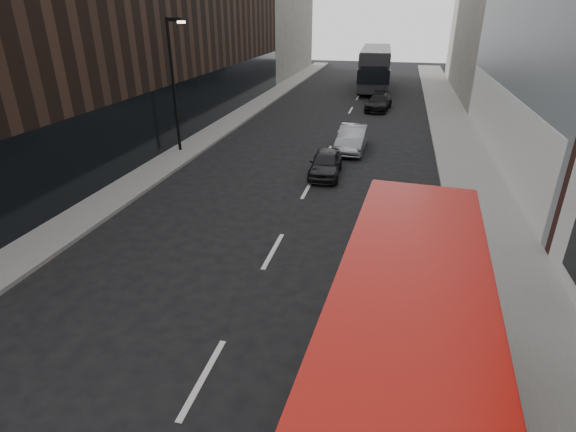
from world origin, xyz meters
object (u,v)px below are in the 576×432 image
Objects in this scene: grey_bus at (375,67)px; car_b at (352,138)px; car_c at (379,102)px; red_bus at (397,415)px; car_a at (326,163)px; street_lamp at (174,77)px.

car_b is at bearing -91.68° from grey_bus.
grey_bus is 2.91× the size of car_c.
car_b reaches higher than car_c.
car_c is at bearing 96.79° from red_bus.
grey_bus is 10.81m from car_c.
car_a is at bearing -93.49° from grey_bus.
grey_bus is 2.88× the size of car_b.
red_bus is 2.35× the size of car_b.
car_b is at bearing 101.05° from red_bus.
street_lamp is at bearing -112.42° from grey_bus.
car_a and car_c have the same top height.
grey_bus is at bearing 92.30° from car_b.
street_lamp is at bearing -162.56° from car_b.
car_a is 4.70m from car_b.
street_lamp is at bearing 164.51° from car_a.
red_bus is 43.53m from grey_bus.
red_bus is at bearing -88.30° from grey_bus.
street_lamp is 0.69× the size of red_bus.
car_a is 16.72m from car_c.
street_lamp is 18.35m from car_c.
car_a is 0.84× the size of car_b.
grey_bus is 3.41× the size of car_a.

